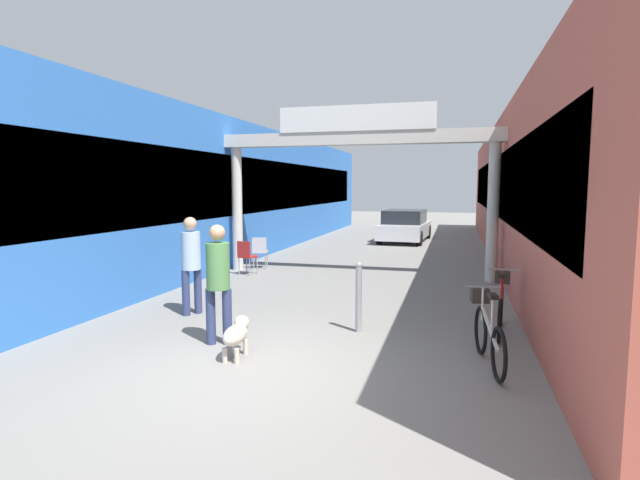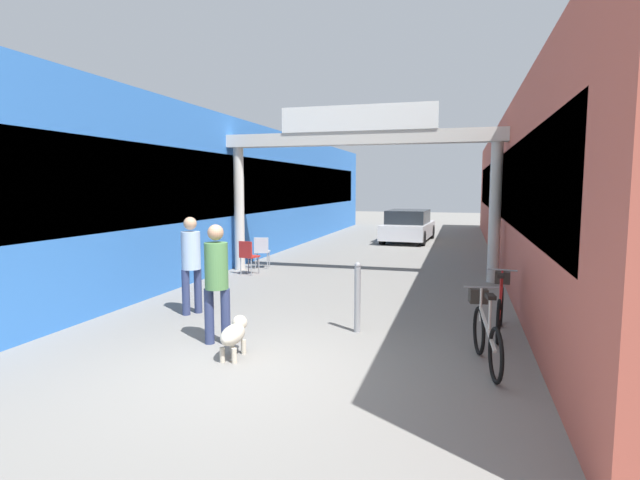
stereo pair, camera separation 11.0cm
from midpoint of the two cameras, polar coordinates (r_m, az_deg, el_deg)
name	(u,v)px [view 1 (the left image)]	position (r m, az deg, el deg)	size (l,w,h in m)	color
ground_plane	(246,372)	(6.54, -8.92, -14.68)	(80.00, 80.00, 0.00)	gray
storefront_left	(238,192)	(18.24, -9.52, 5.47)	(3.00, 26.00, 4.24)	blue
storefront_right	(545,193)	(16.77, 24.11, 4.96)	(3.00, 26.00, 4.24)	#B25142
arcade_sign_gateway	(357,157)	(12.92, 3.96, 9.49)	(7.40, 0.47, 4.34)	beige
pedestrian_with_dog	(218,276)	(7.44, -11.99, -4.04)	(0.42, 0.42, 1.77)	navy
pedestrian_companion	(191,259)	(9.28, -14.86, -2.08)	(0.47, 0.47, 1.77)	navy
dog_on_leash	(237,334)	(6.99, -9.97, -10.51)	(0.34, 0.72, 0.52)	beige
bicycle_silver_nearest	(487,331)	(6.95, 18.14, -9.87)	(0.46, 1.68, 0.98)	black
bicycle_red_second	(501,305)	(8.49, 19.62, -7.02)	(0.46, 1.69, 0.98)	black
bollard_post_metal	(359,297)	(7.99, 4.04, -6.48)	(0.10, 0.10, 1.13)	gray
cafe_chair_red_nearer	(246,254)	(13.23, -8.68, -1.63)	(0.48, 0.48, 0.89)	gray
cafe_chair_aluminium_farther	(260,250)	(14.16, -7.11, -1.10)	(0.48, 0.48, 0.89)	gray
parked_car_white	(405,226)	(21.33, 9.53, 1.58)	(2.00, 4.10, 1.33)	silver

